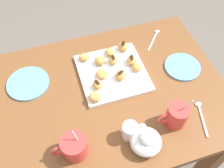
% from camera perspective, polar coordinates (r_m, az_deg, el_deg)
% --- Properties ---
extents(ground_plane, '(8.00, 8.00, 0.00)m').
position_cam_1_polar(ground_plane, '(1.74, -0.23, -15.26)').
color(ground_plane, '#665B51').
extents(dining_table, '(1.01, 0.75, 0.72)m').
position_cam_1_polar(dining_table, '(1.21, -0.31, -5.52)').
color(dining_table, brown).
rests_on(dining_table, ground_plane).
extents(pastry_plate_square, '(0.30, 0.30, 0.02)m').
position_cam_1_polar(pastry_plate_square, '(1.16, 0.13, 2.51)').
color(pastry_plate_square, white).
rests_on(pastry_plate_square, dining_table).
extents(coffee_mug_red_left, '(0.12, 0.08, 0.15)m').
position_cam_1_polar(coffee_mug_red_left, '(1.01, 14.31, -6.82)').
color(coffee_mug_red_left, red).
rests_on(coffee_mug_red_left, dining_table).
extents(coffee_mug_red_right, '(0.13, 0.10, 0.13)m').
position_cam_1_polar(coffee_mug_red_right, '(0.94, -8.63, -13.73)').
color(coffee_mug_red_right, red).
rests_on(coffee_mug_red_right, dining_table).
extents(cream_pitcher_white, '(0.10, 0.06, 0.07)m').
position_cam_1_polar(cream_pitcher_white, '(0.97, 4.21, -10.39)').
color(cream_pitcher_white, white).
rests_on(cream_pitcher_white, dining_table).
extents(ice_cream_bowl, '(0.12, 0.12, 0.09)m').
position_cam_1_polar(ice_cream_bowl, '(0.96, 7.67, -12.63)').
color(ice_cream_bowl, white).
rests_on(ice_cream_bowl, dining_table).
extents(saucer_sky_left, '(0.17, 0.17, 0.01)m').
position_cam_1_polar(saucer_sky_left, '(1.23, 15.59, 3.76)').
color(saucer_sky_left, '#66A8DB').
rests_on(saucer_sky_left, dining_table).
extents(saucer_sky_right, '(0.19, 0.19, 0.01)m').
position_cam_1_polar(saucer_sky_right, '(1.18, -18.41, 0.16)').
color(saucer_sky_right, '#66A8DB').
rests_on(saucer_sky_right, dining_table).
extents(loose_spoon_near_saucer, '(0.12, 0.13, 0.01)m').
position_cam_1_polar(loose_spoon_near_saucer, '(1.34, 9.56, 10.33)').
color(loose_spoon_near_saucer, silver).
rests_on(loose_spoon_near_saucer, dining_table).
extents(loose_spoon_by_plate, '(0.06, 0.16, 0.01)m').
position_cam_1_polar(loose_spoon_by_plate, '(1.10, 19.45, -6.42)').
color(loose_spoon_by_plate, silver).
rests_on(loose_spoon_by_plate, dining_table).
extents(beignet_0, '(0.07, 0.07, 0.04)m').
position_cam_1_polar(beignet_0, '(1.17, -2.59, 5.31)').
color(beignet_0, '#D19347').
rests_on(beignet_0, pastry_plate_square).
extents(beignet_1, '(0.06, 0.06, 0.03)m').
position_cam_1_polar(beignet_1, '(1.12, -2.29, 2.28)').
color(beignet_1, '#D19347').
rests_on(beignet_1, pastry_plate_square).
extents(beignet_2, '(0.06, 0.06, 0.03)m').
position_cam_1_polar(beignet_2, '(1.09, -3.33, -0.14)').
color(beignet_2, '#D19347').
rests_on(beignet_2, pastry_plate_square).
extents(chocolate_drizzle_2, '(0.03, 0.03, 0.00)m').
position_cam_1_polar(chocolate_drizzle_2, '(1.07, -3.38, 0.43)').
color(chocolate_drizzle_2, black).
rests_on(chocolate_drizzle_2, beignet_2).
extents(beignet_3, '(0.07, 0.07, 0.04)m').
position_cam_1_polar(beignet_3, '(1.23, 2.51, 8.42)').
color(beignet_3, '#D19347').
rests_on(beignet_3, pastry_plate_square).
extents(chocolate_drizzle_3, '(0.03, 0.04, 0.00)m').
position_cam_1_polar(chocolate_drizzle_3, '(1.21, 2.54, 9.10)').
color(chocolate_drizzle_3, black).
rests_on(chocolate_drizzle_3, beignet_3).
extents(beignet_4, '(0.06, 0.06, 0.04)m').
position_cam_1_polar(beignet_4, '(1.17, 0.25, 5.41)').
color(beignet_4, '#D19347').
rests_on(beignet_4, pastry_plate_square).
extents(chocolate_drizzle_4, '(0.02, 0.03, 0.00)m').
position_cam_1_polar(chocolate_drizzle_4, '(1.16, 0.26, 6.05)').
color(chocolate_drizzle_4, black).
rests_on(chocolate_drizzle_4, beignet_4).
extents(beignet_5, '(0.07, 0.07, 0.03)m').
position_cam_1_polar(beignet_5, '(1.05, -3.86, -2.91)').
color(beignet_5, '#D19347').
rests_on(beignet_5, pastry_plate_square).
extents(beignet_6, '(0.06, 0.06, 0.03)m').
position_cam_1_polar(beignet_6, '(1.21, -0.45, 7.19)').
color(beignet_6, '#D19347').
rests_on(beignet_6, pastry_plate_square).
extents(beignet_7, '(0.06, 0.05, 0.03)m').
position_cam_1_polar(beignet_7, '(1.19, -6.33, 6.01)').
color(beignet_7, '#D19347').
rests_on(beignet_7, pastry_plate_square).
extents(beignet_8, '(0.06, 0.06, 0.03)m').
position_cam_1_polar(beignet_8, '(1.15, 5.63, 3.78)').
color(beignet_8, '#D19347').
rests_on(beignet_8, pastry_plate_square).
extents(beignet_9, '(0.06, 0.07, 0.04)m').
position_cam_1_polar(beignet_9, '(1.17, 4.42, 5.38)').
color(beignet_9, '#D19347').
rests_on(beignet_9, pastry_plate_square).
extents(chocolate_drizzle_9, '(0.02, 0.04, 0.00)m').
position_cam_1_polar(chocolate_drizzle_9, '(1.16, 4.48, 6.02)').
color(chocolate_drizzle_9, black).
rests_on(chocolate_drizzle_9, beignet_9).
extents(beignet_10, '(0.07, 0.07, 0.04)m').
position_cam_1_polar(beignet_10, '(1.11, 1.95, 1.98)').
color(beignet_10, '#D19347').
rests_on(beignet_10, pastry_plate_square).
extents(chocolate_drizzle_10, '(0.04, 0.03, 0.00)m').
position_cam_1_polar(chocolate_drizzle_10, '(1.10, 1.98, 2.60)').
color(chocolate_drizzle_10, black).
rests_on(chocolate_drizzle_10, beignet_10).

